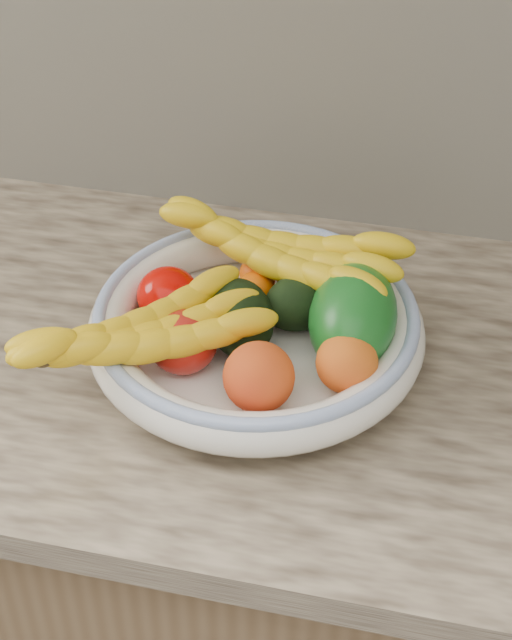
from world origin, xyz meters
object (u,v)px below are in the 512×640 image
object	(u,v)px
banana_bunch_back	(277,257)
banana_bunch_front	(141,340)
green_mango	(353,317)
fruit_bowl	(256,328)

from	to	relation	value
banana_bunch_back	banana_bunch_front	size ratio (longest dim) A/B	1.08
green_mango	banana_bunch_back	distance (m)	0.13
banana_bunch_back	banana_bunch_front	bearing A→B (deg)	-109.43
fruit_bowl	banana_bunch_back	xyz separation A→B (m)	(0.01, 0.09, 0.04)
banana_bunch_front	banana_bunch_back	bearing A→B (deg)	16.28
banana_bunch_back	banana_bunch_front	world-z (taller)	banana_bunch_back
fruit_bowl	banana_bunch_back	bearing A→B (deg)	86.25
banana_bunch_back	banana_bunch_front	distance (m)	0.21
banana_bunch_back	green_mango	bearing A→B (deg)	-23.28
banana_bunch_back	fruit_bowl	bearing A→B (deg)	-80.33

